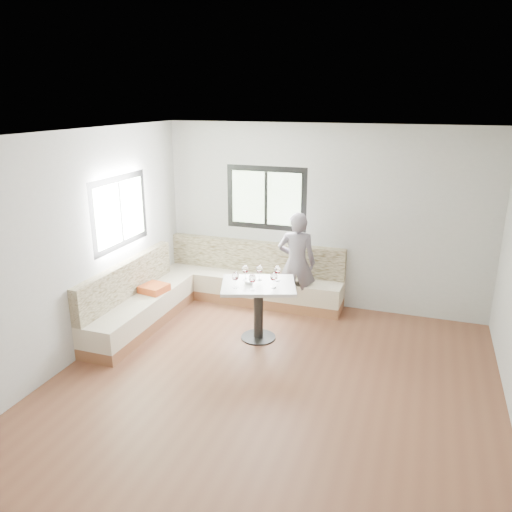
{
  "coord_description": "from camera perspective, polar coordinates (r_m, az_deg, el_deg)",
  "views": [
    {
      "loc": [
        1.46,
        -4.81,
        3.15
      ],
      "look_at": [
        -0.6,
        1.13,
        1.14
      ],
      "focal_mm": 35.0,
      "sensor_mm": 36.0,
      "label": 1
    }
  ],
  "objects": [
    {
      "name": "wine_glass_c",
      "position": [
        6.43,
        2.03,
        -2.43
      ],
      "size": [
        0.09,
        0.09,
        0.21
      ],
      "color": "white",
      "rests_on": "table"
    },
    {
      "name": "table",
      "position": [
        6.68,
        0.28,
        -4.79
      ],
      "size": [
        1.16,
        1.03,
        0.79
      ],
      "rotation": [
        0.0,
        0.0,
        0.33
      ],
      "color": "black",
      "rests_on": "ground"
    },
    {
      "name": "room",
      "position": [
        5.42,
        1.53,
        -1.04
      ],
      "size": [
        5.01,
        5.01,
        2.81
      ],
      "color": "brown",
      "rests_on": "ground"
    },
    {
      "name": "olive_ramekin",
      "position": [
        6.6,
        -0.84,
        -3.03
      ],
      "size": [
        0.11,
        0.11,
        0.04
      ],
      "color": "white",
      "rests_on": "table"
    },
    {
      "name": "wine_glass_e",
      "position": [
        6.68,
        2.47,
        -1.66
      ],
      "size": [
        0.09,
        0.09,
        0.21
      ],
      "color": "white",
      "rests_on": "table"
    },
    {
      "name": "wine_glass_f",
      "position": [
        6.7,
        -1.24,
        -1.57
      ],
      "size": [
        0.09,
        0.09,
        0.21
      ],
      "color": "white",
      "rests_on": "table"
    },
    {
      "name": "person",
      "position": [
        7.5,
        4.67,
        -0.79
      ],
      "size": [
        0.63,
        0.47,
        1.56
      ],
      "primitive_type": "imported",
      "rotation": [
        0.0,
        0.0,
        3.33
      ],
      "color": "slate",
      "rests_on": "ground"
    },
    {
      "name": "banquette",
      "position": [
        7.67,
        -5.78,
        -3.98
      ],
      "size": [
        2.9,
        2.8,
        0.95
      ],
      "color": "brown",
      "rests_on": "ground"
    },
    {
      "name": "wine_glass_a",
      "position": [
        6.44,
        -2.38,
        -2.4
      ],
      "size": [
        0.09,
        0.09,
        0.21
      ],
      "color": "white",
      "rests_on": "table"
    },
    {
      "name": "wine_glass_d",
      "position": [
        6.7,
        0.39,
        -1.57
      ],
      "size": [
        0.09,
        0.09,
        0.21
      ],
      "color": "white",
      "rests_on": "table"
    },
    {
      "name": "wine_glass_b",
      "position": [
        6.36,
        -0.42,
        -2.66
      ],
      "size": [
        0.09,
        0.09,
        0.21
      ],
      "color": "white",
      "rests_on": "table"
    }
  ]
}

